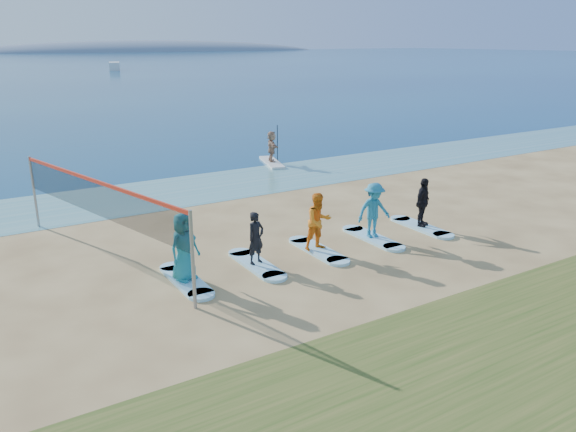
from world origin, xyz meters
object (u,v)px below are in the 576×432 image
paddleboarder (272,146)px  surfboard_3 (373,238)px  surfboard_0 (186,280)px  surfboard_4 (421,227)px  student_0 (184,247)px  volleyball_net (97,198)px  student_3 (374,210)px  student_4 (423,202)px  surfboard_1 (256,264)px  student_1 (256,238)px  paddleboard (272,162)px  student_2 (319,222)px  boat_offshore_b (115,70)px  surfboard_2 (318,250)px

paddleboarder → surfboard_3: 12.35m
surfboard_0 → surfboard_4: (8.67, 0.00, 0.00)m
student_0 → surfboard_4: bearing=-21.8°
volleyball_net → paddleboarder: size_ratio=5.53×
student_3 → student_4: (2.17, 0.00, -0.06)m
surfboard_1 → student_1: 0.81m
volleyball_net → student_3: volleyball_net is taller
paddleboard → student_2: (-5.23, -11.93, 0.92)m
boat_offshore_b → surfboard_1: size_ratio=2.73×
surfboard_3 → paddleboarder: bearing=75.6°
student_0 → surfboard_4: size_ratio=0.85×
surfboard_4 → student_4: size_ratio=1.30×
student_3 → surfboard_3: bearing=0.0°
boat_offshore_b → surfboard_2: boat_offshore_b is taller
student_1 → student_2: (2.17, 0.00, 0.12)m
surfboard_3 → student_2: bearing=180.0°
volleyball_net → paddleboard: (11.07, 9.15, -1.84)m
surfboard_0 → surfboard_2: bearing=0.0°
student_2 → surfboard_4: bearing=0.8°
volleyball_net → paddleboarder: volleyball_net is taller
surfboard_3 → surfboard_1: bearing=180.0°
volleyball_net → student_1: volleyball_net is taller
paddleboarder → surfboard_1: (-7.40, -11.93, -0.87)m
paddleboarder → student_3: bearing=-174.0°
student_2 → student_0: bearing=-179.2°
student_2 → paddleboarder: bearing=67.1°
boat_offshore_b → surfboard_3: size_ratio=2.73×
student_0 → surfboard_2: (4.34, 0.00, -0.98)m
paddleboard → student_3: (-3.06, -11.93, 0.94)m
paddleboard → surfboard_1: 14.04m
surfboard_4 → student_4: bearing=0.0°
surfboard_2 → surfboard_4: 4.34m
student_1 → surfboard_2: (2.17, 0.00, -0.81)m
student_1 → student_2: size_ratio=0.86×
student_2 → surfboard_3: (2.17, 0.00, -0.94)m
volleyball_net → student_4: (10.18, -2.79, -0.97)m
student_2 → student_4: (4.34, 0.00, -0.05)m
paddleboarder → surfboard_1: paddleboarder is taller
paddleboard → surfboard_3: paddleboard is taller
student_3 → student_1: bearing=-172.6°
boat_offshore_b → student_0: bearing=-88.7°
surfboard_2 → surfboard_4: size_ratio=1.00×
student_0 → boat_offshore_b: bearing=54.0°
paddleboard → student_3: size_ratio=1.66×
paddleboard → surfboard_4: bearing=-78.0°
student_2 → student_1: bearing=-179.2°
surfboard_1 → paddleboarder: bearing=58.2°
paddleboard → surfboard_2: bearing=-97.3°
surfboard_3 → volleyball_net: bearing=160.8°
surfboard_0 → student_0: (0.00, 0.00, 0.98)m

